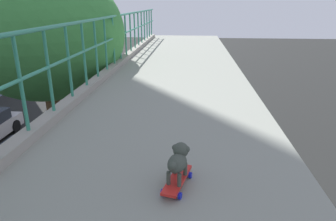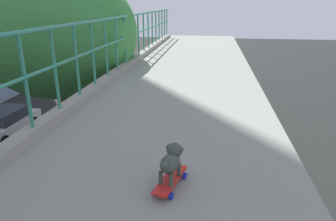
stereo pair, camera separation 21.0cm
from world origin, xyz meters
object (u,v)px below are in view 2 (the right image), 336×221
at_px(toy_skateboard, 170,180).
at_px(small_dog, 171,160).
at_px(city_bus, 104,51).
at_px(car_grey_fifth, 40,157).
at_px(car_silver_sixth, 5,124).

relative_size(toy_skateboard, small_dog, 1.46).
relative_size(city_bus, toy_skateboard, 21.61).
bearing_deg(toy_skateboard, small_dog, 56.59).
xyz_separation_m(car_grey_fifth, toy_skateboard, (6.31, -7.57, 4.35)).
distance_m(car_grey_fifth, city_bus, 19.67).
bearing_deg(small_dog, city_bus, 111.19).
bearing_deg(car_grey_fifth, city_bus, 101.94).
bearing_deg(city_bus, toy_skateboard, -68.84).
xyz_separation_m(car_silver_sixth, small_dog, (10.03, -10.61, 4.59)).
bearing_deg(car_silver_sixth, city_bus, 91.22).
bearing_deg(toy_skateboard, city_bus, 111.16).
height_order(city_bus, toy_skateboard, toy_skateboard).
distance_m(car_silver_sixth, small_dog, 15.31).
xyz_separation_m(city_bus, small_dog, (10.37, -26.77, 3.31)).
bearing_deg(car_silver_sixth, car_grey_fifth, -39.42).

